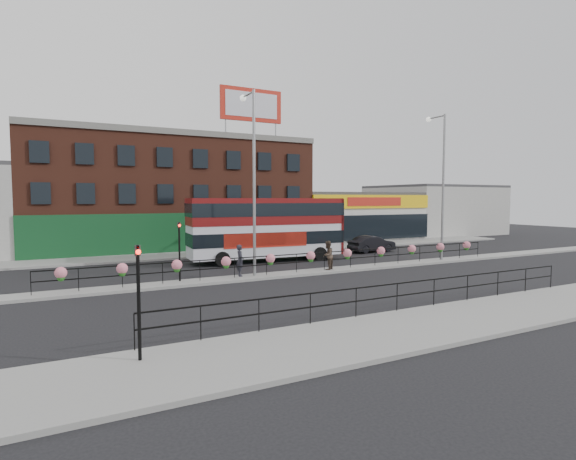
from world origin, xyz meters
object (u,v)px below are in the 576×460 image
car (372,244)px  pedestrian_a (240,260)px  double_decker_bus (268,223)px  pedestrian_b (328,255)px  lamp_column_east (441,174)px  lamp_column_west (252,167)px

car → pedestrian_a: bearing=111.2°
double_decker_bus → pedestrian_b: size_ratio=6.41×
pedestrian_a → lamp_column_east: 16.60m
lamp_column_east → pedestrian_b: bearing=-178.1°
car → lamp_column_west: 16.54m
pedestrian_b → car: bearing=-179.0°
lamp_column_west → lamp_column_east: 14.89m
double_decker_bus → car: bearing=5.0°
pedestrian_a → lamp_column_west: 5.45m
pedestrian_a → lamp_column_west: (0.83, 0.09, 5.39)m
double_decker_bus → pedestrian_b: (1.27, -6.16, -1.79)m
lamp_column_west → double_decker_bus: bearing=57.5°
car → lamp_column_east: size_ratio=0.42×
lamp_column_west → pedestrian_b: bearing=-4.9°
car → lamp_column_west: lamp_column_west is taller
lamp_column_west → car: bearing=25.3°
car → pedestrian_b: bearing=124.6°
pedestrian_b → lamp_column_west: bearing=-41.7°
pedestrian_a → pedestrian_b: size_ratio=1.01×
double_decker_bus → car: double_decker_bus is taller
pedestrian_b → lamp_column_west: (-4.93, 0.42, 5.40)m
double_decker_bus → lamp_column_east: size_ratio=1.10×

